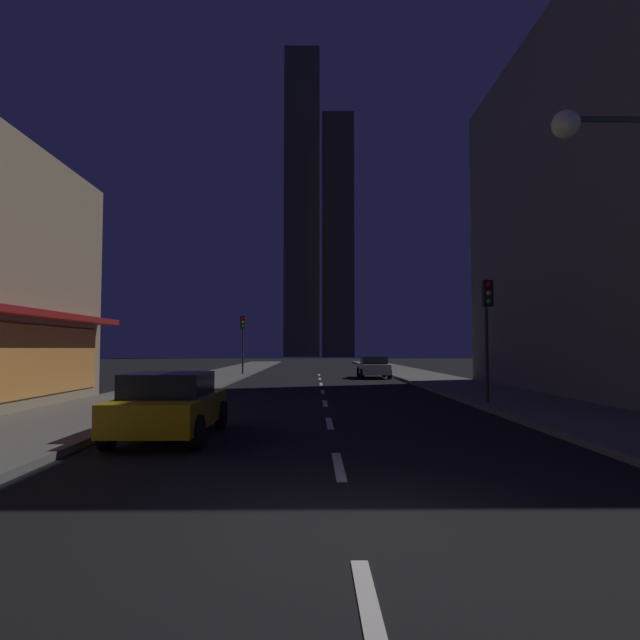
{
  "coord_description": "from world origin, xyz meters",
  "views": [
    {
      "loc": [
        -0.43,
        -6.06,
        1.99
      ],
      "look_at": [
        0.0,
        28.34,
        3.78
      ],
      "focal_mm": 30.5,
      "sensor_mm": 36.0,
      "label": 1
    }
  ],
  "objects": [
    {
      "name": "skyscraper_distant_tall",
      "position": [
        -3.16,
        122.9,
        37.02
      ],
      "size": [
        8.4,
        6.61,
        74.03
      ],
      "primitive_type": "cube",
      "color": "#494536",
      "rests_on": "ground"
    },
    {
      "name": "ground_plane",
      "position": [
        0.0,
        32.0,
        -0.05
      ],
      "size": [
        78.0,
        136.0,
        0.1
      ],
      "primitive_type": "cube",
      "color": "black"
    },
    {
      "name": "car_parked_near",
      "position": [
        -3.6,
        6.09,
        0.74
      ],
      "size": [
        1.98,
        4.24,
        1.45
      ],
      "color": "gold",
      "rests_on": "ground"
    },
    {
      "name": "sidewalk_left",
      "position": [
        -7.0,
        32.0,
        0.07
      ],
      "size": [
        4.0,
        76.0,
        0.15
      ],
      "primitive_type": "cube",
      "color": "#605E59",
      "rests_on": "ground"
    },
    {
      "name": "car_parked_far",
      "position": [
        3.6,
        30.2,
        0.74
      ],
      "size": [
        1.98,
        4.24,
        1.45
      ],
      "color": "silver",
      "rests_on": "ground"
    },
    {
      "name": "traffic_light_far_left",
      "position": [
        -5.5,
        32.98,
        3.19
      ],
      "size": [
        0.32,
        0.48,
        4.2
      ],
      "color": "#2D2D2D",
      "rests_on": "sidewalk_left"
    },
    {
      "name": "lane_marking_center",
      "position": [
        0.0,
        16.2,
        0.01
      ],
      "size": [
        0.16,
        38.6,
        0.01
      ],
      "color": "silver",
      "rests_on": "ground"
    },
    {
      "name": "street_lamp_right",
      "position": [
        5.38,
        4.46,
        5.07
      ],
      "size": [
        1.96,
        0.56,
        6.58
      ],
      "color": "#38383D",
      "rests_on": "sidewalk_right"
    },
    {
      "name": "traffic_light_near_right",
      "position": [
        5.5,
        12.29,
        3.19
      ],
      "size": [
        0.32,
        0.48,
        4.2
      ],
      "color": "#2D2D2D",
      "rests_on": "sidewalk_right"
    },
    {
      "name": "fire_hydrant_far_left",
      "position": [
        -5.9,
        19.57,
        0.45
      ],
      "size": [
        0.42,
        0.3,
        0.65
      ],
      "color": "gold",
      "rests_on": "sidewalk_left"
    },
    {
      "name": "skyscraper_distant_mid",
      "position": [
        5.03,
        113.91,
        27.2
      ],
      "size": [
        7.02,
        5.45,
        54.39
      ],
      "primitive_type": "cube",
      "color": "#3D3A2E",
      "rests_on": "ground"
    },
    {
      "name": "sidewalk_right",
      "position": [
        7.0,
        32.0,
        0.07
      ],
      "size": [
        4.0,
        76.0,
        0.15
      ],
      "primitive_type": "cube",
      "color": "#605E59",
      "rests_on": "ground"
    }
  ]
}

